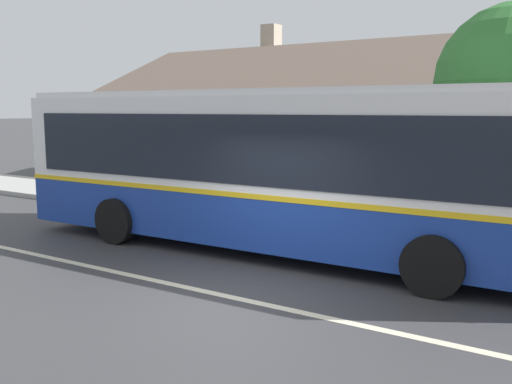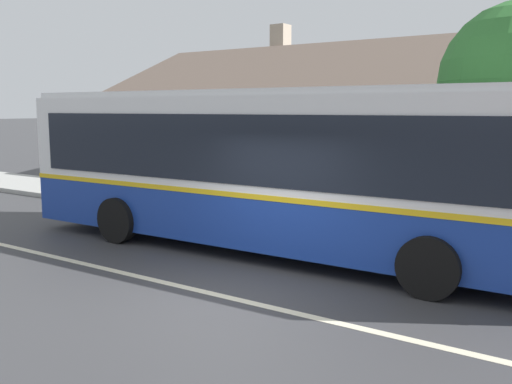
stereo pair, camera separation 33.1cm
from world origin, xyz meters
name	(u,v)px [view 1 (the left image)]	position (x,y,z in m)	size (l,w,h in m)	color
ground_plane	(232,297)	(0.00, 0.00, 0.00)	(300.00, 300.00, 0.00)	#38383A
sidewalk_far	(374,227)	(0.00, 6.00, 0.07)	(60.00, 3.00, 0.15)	#9E9E99
lane_divider_stripe	(232,297)	(0.00, 0.00, 0.00)	(60.00, 0.16, 0.01)	beige
community_building	(388,136)	(-2.69, 14.22, 1.89)	(22.04, 9.90, 6.60)	tan
transit_bus	(273,166)	(-1.02, 2.90, 1.77)	(11.85, 2.94, 3.29)	navy
bench_by_building	(164,188)	(-6.48, 5.66, 0.57)	(1.73, 0.51, 0.94)	brown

